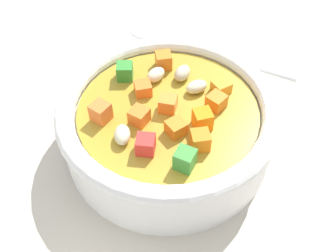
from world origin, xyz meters
TOP-DOWN VIEW (x-y plane):
  - ground_plane at (0.00, 0.00)cm, footprint 140.00×140.00cm
  - soup_bowl_main at (0.00, 0.00)cm, footprint 20.68×20.68cm
  - spoon at (-10.86, -12.36)cm, footprint 13.38×20.24cm

SIDE VIEW (x-z plane):
  - ground_plane at x=0.00cm, z-range -2.00..0.00cm
  - spoon at x=-10.86cm, z-range -0.01..0.70cm
  - soup_bowl_main at x=0.00cm, z-range -0.12..6.93cm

